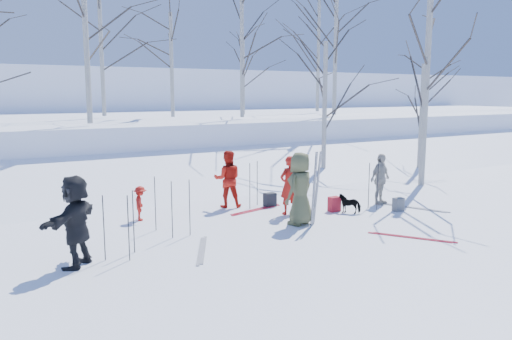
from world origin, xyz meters
TOP-DOWN VIEW (x-y plane):
  - ground at (0.00, 0.00)m, footprint 120.00×120.00m
  - snow_ramp at (0.00, 7.00)m, footprint 70.00×9.49m
  - snow_plateau at (0.00, 17.00)m, footprint 70.00×18.00m
  - far_hill at (0.00, 38.00)m, footprint 90.00×30.00m
  - skier_olive_center at (0.60, 0.31)m, footprint 1.06×0.87m
  - skier_red_north at (0.98, 1.38)m, footprint 0.62×0.43m
  - skier_redor_behind at (-0.08, 3.00)m, footprint 1.01×0.92m
  - skier_red_seated at (-2.79, 2.77)m, footprint 0.53×0.68m
  - skier_cream_east at (4.05, 1.01)m, footprint 0.96×0.57m
  - skier_grey_west at (-4.93, -0.02)m, footprint 1.50×1.60m
  - dog at (2.54, 0.62)m, footprint 0.64×0.65m
  - upright_ski_left at (0.82, 0.02)m, footprint 0.09×0.16m
  - upright_ski_right at (0.96, 0.08)m, footprint 0.12×0.23m
  - ski_pair_a at (0.44, 2.23)m, footprint 1.08×1.99m
  - ski_pair_b at (2.14, -2.00)m, footprint 1.96×2.09m
  - ski_pair_c at (4.55, 0.06)m, footprint 1.58×2.05m
  - ski_pair_d at (-2.45, -0.38)m, footprint 1.74×2.06m
  - ski_pole_a at (-3.73, 0.23)m, footprint 0.02×0.02m
  - ski_pole_b at (-2.21, 0.82)m, footprint 0.02×0.02m
  - ski_pole_c at (3.39, 0.78)m, footprint 0.02×0.02m
  - ski_pole_d at (0.79, 2.77)m, footprint 0.02×0.02m
  - ski_pole_e at (-3.97, -0.22)m, footprint 0.02×0.02m
  - ski_pole_f at (3.45, 0.49)m, footprint 0.02×0.02m
  - ski_pole_g at (-4.39, 0.03)m, footprint 0.02×0.02m
  - ski_pole_h at (-2.76, 1.65)m, footprint 0.02×0.02m
  - ski_pole_i at (-2.65, 0.82)m, footprint 0.02×0.02m
  - ski_pole_j at (0.37, 2.47)m, footprint 0.02×0.02m
  - backpack_red at (2.27, 0.97)m, footprint 0.32×0.22m
  - backpack_grey at (3.86, 0.07)m, footprint 0.30×0.20m
  - backpack_dark at (1.03, 2.44)m, footprint 0.34×0.24m
  - birch_plateau_a at (6.22, 13.37)m, footprint 3.41×3.41m
  - birch_plateau_b at (-0.55, 15.39)m, footprint 5.00×5.00m
  - birch_plateau_c at (10.23, 10.77)m, footprint 5.79×5.79m
  - birch_plateau_e at (12.44, 15.09)m, footprint 5.28×5.28m
  - birch_plateau_f at (-2.50, 9.58)m, footprint 5.09×5.09m
  - birch_plateau_g at (2.03, 12.76)m, footprint 3.98×3.98m
  - birch_plateau_j at (4.75, 10.84)m, footprint 4.35×4.35m
  - birch_edge_b at (7.63, 2.55)m, footprint 5.67×5.67m
  - birch_edge_c at (9.98, 4.74)m, footprint 3.77×3.77m
  - birch_edge_e at (5.44, 5.51)m, footprint 4.29×4.29m

SIDE VIEW (x-z plane):
  - ground at x=0.00m, z-range 0.00..0.00m
  - ski_pair_a at x=0.44m, z-range 0.00..0.02m
  - ski_pair_b at x=2.14m, z-range 0.00..0.02m
  - ski_pair_c at x=4.55m, z-range 0.00..0.02m
  - ski_pair_d at x=-2.45m, z-range 0.00..0.02m
  - snow_ramp at x=0.00m, z-range -1.91..2.21m
  - backpack_grey at x=3.86m, z-range 0.00..0.38m
  - backpack_dark at x=1.03m, z-range 0.00..0.40m
  - backpack_red at x=2.27m, z-range 0.00..0.42m
  - dog at x=2.54m, z-range 0.00..0.53m
  - skier_red_seated at x=-2.79m, z-range 0.00..0.92m
  - ski_pole_a at x=-3.73m, z-range 0.00..1.34m
  - ski_pole_b at x=-2.21m, z-range 0.00..1.34m
  - ski_pole_c at x=3.39m, z-range 0.00..1.34m
  - ski_pole_d at x=0.79m, z-range 0.00..1.34m
  - ski_pole_e at x=-3.97m, z-range 0.00..1.34m
  - ski_pole_f at x=3.45m, z-range 0.00..1.34m
  - ski_pole_g at x=-4.39m, z-range 0.00..1.34m
  - ski_pole_h at x=-2.76m, z-range 0.00..1.34m
  - ski_pole_i at x=-2.65m, z-range 0.00..1.34m
  - ski_pole_j at x=0.37m, z-range 0.00..1.34m
  - skier_cream_east at x=4.05m, z-range 0.00..1.54m
  - skier_red_north at x=0.98m, z-range 0.00..1.63m
  - skier_redor_behind at x=-0.08m, z-range 0.00..1.67m
  - skier_grey_west at x=-4.93m, z-range 0.00..1.80m
  - skier_olive_center at x=0.60m, z-range 0.00..1.86m
  - upright_ski_left at x=0.82m, z-range 0.00..1.90m
  - upright_ski_right at x=0.96m, z-range 0.00..1.90m
  - snow_plateau at x=0.00m, z-range -0.10..2.10m
  - far_hill at x=0.00m, z-range -1.00..5.00m
  - birch_edge_c at x=9.98m, z-range 0.00..4.53m
  - birch_edge_e at x=5.44m, z-range 0.00..5.27m
  - birch_edge_b at x=7.63m, z-range 0.00..7.24m
  - birch_plateau_a at x=6.22m, z-range 2.20..6.21m
  - birch_plateau_g at x=2.03m, z-range 2.20..7.03m
  - birch_plateau_j at x=4.75m, z-range 2.20..7.55m
  - birch_plateau_b at x=-0.55m, z-range 2.20..8.49m
  - birch_plateau_f at x=-2.50m, z-range 2.20..8.62m
  - birch_plateau_e at x=12.44m, z-range 2.20..8.88m
  - birch_plateau_c at x=10.23m, z-range 2.20..9.62m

